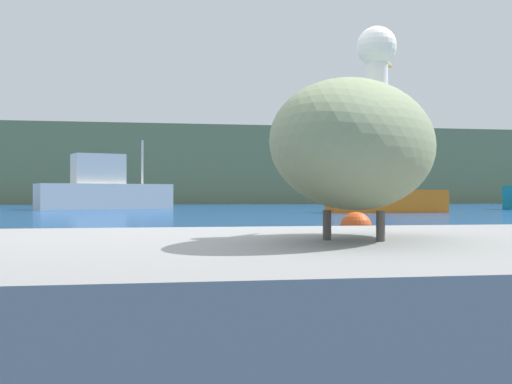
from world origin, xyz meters
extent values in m
cube|color=#6B7A51|center=(0.00, 62.93, 3.68)|extent=(140.00, 11.26, 7.37)
cube|color=gray|center=(0.52, -0.68, 0.34)|extent=(2.97, 2.05, 0.68)
ellipsoid|color=gray|center=(0.52, -0.68, 1.01)|extent=(1.00, 1.16, 0.45)
cylinder|color=white|center=(0.71, -0.37, 1.23)|extent=(0.09, 0.09, 0.31)
sphere|color=white|center=(0.71, -0.37, 1.44)|extent=(0.16, 0.16, 0.16)
cone|color=gold|center=(0.83, -0.17, 1.41)|extent=(0.21, 0.29, 0.09)
cylinder|color=#4C4742|center=(0.41, -0.67, 0.73)|extent=(0.03, 0.03, 0.10)
cylinder|color=#4C4742|center=(0.57, -0.77, 0.73)|extent=(0.03, 0.03, 0.10)
cube|color=orange|center=(11.34, 26.83, 0.54)|extent=(5.76, 1.73, 1.08)
cube|color=#1E6099|center=(10.56, 26.80, 1.74)|extent=(1.76, 1.28, 1.32)
cylinder|color=#B2B2B2|center=(9.62, 26.77, 2.75)|extent=(0.12, 0.12, 3.34)
cylinder|color=#3F382D|center=(8.60, 26.73, 1.43)|extent=(0.10, 0.10, 0.70)
cube|color=white|center=(-2.28, 36.33, 0.74)|extent=(7.98, 4.61, 1.48)
cube|color=silver|center=(-2.63, 36.22, 2.34)|extent=(3.23, 2.49, 1.73)
cylinder|color=#B2B2B2|center=(-0.11, 37.05, 2.80)|extent=(0.12, 0.12, 2.64)
sphere|color=#E54C19|center=(3.39, 7.82, 0.27)|extent=(0.55, 0.55, 0.55)
camera|label=1|loc=(-0.23, -2.90, 0.83)|focal=46.15mm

